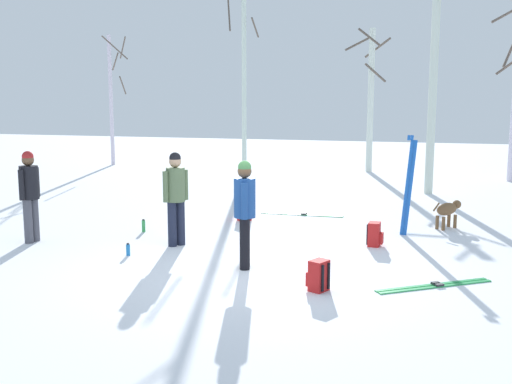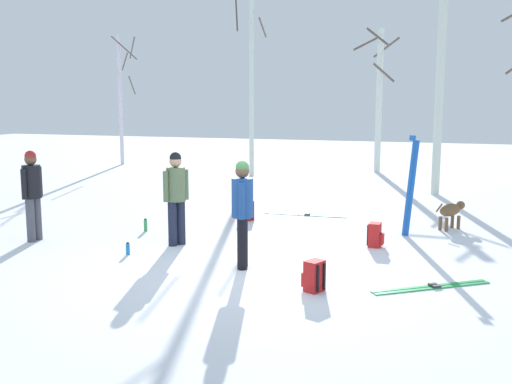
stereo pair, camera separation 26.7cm
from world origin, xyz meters
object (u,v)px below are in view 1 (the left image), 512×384
object	(u,v)px
backpack_0	(318,276)
ski_pair_lying_1	(435,286)
ski_pair_lying_0	(302,214)
ski_pair_planted_1	(409,186)
birch_tree_2	(370,96)
person_2	(245,207)
dog	(448,210)
person_1	(176,193)
birch_tree_1	(244,57)
backpack_2	(375,235)
backpack_1	(244,211)
person_0	(30,190)
water_bottle_1	(128,250)
water_bottle_0	(144,226)
birch_tree_0	(112,97)
birch_tree_3	(434,67)

from	to	relation	value
backpack_0	ski_pair_lying_1	bearing A→B (deg)	23.78
ski_pair_lying_0	backpack_0	distance (m)	5.59
ski_pair_planted_1	birch_tree_2	world-z (taller)	birch_tree_2
person_2	dog	bearing A→B (deg)	52.63
person_1	birch_tree_2	xyz separation A→B (m)	(2.02, 12.53, 1.79)
ski_pair_planted_1	ski_pair_lying_0	world-z (taller)	ski_pair_planted_1
birch_tree_2	birch_tree_1	bearing A→B (deg)	-148.68
dog	backpack_2	size ratio (longest dim) A/B	1.70
person_2	birch_tree_2	xyz separation A→B (m)	(0.36, 13.57, 1.79)
backpack_1	birch_tree_2	bearing A→B (deg)	81.13
person_0	person_2	bearing A→B (deg)	-6.28
backpack_1	dog	bearing A→B (deg)	6.39
ski_pair_planted_1	birch_tree_1	xyz separation A→B (m)	(-6.03, 7.96, 3.11)
person_2	water_bottle_1	size ratio (longest dim) A/B	7.82
backpack_2	dog	bearing A→B (deg)	57.27
person_2	water_bottle_0	distance (m)	3.46
ski_pair_lying_1	birch_tree_2	size ratio (longest dim) A/B	0.31
backpack_0	birch_tree_0	distance (m)	17.92
person_1	backpack_2	world-z (taller)	person_1
water_bottle_1	birch_tree_2	xyz separation A→B (m)	(2.51, 13.44, 2.67)
person_1	person_2	world-z (taller)	same
ski_pair_lying_0	water_bottle_1	distance (m)	4.92
water_bottle_1	birch_tree_1	xyz separation A→B (m)	(-1.54, 10.97, 3.99)
water_bottle_1	birch_tree_1	bearing A→B (deg)	98.00
ski_pair_planted_1	backpack_0	bearing A→B (deg)	-104.12
water_bottle_1	backpack_2	bearing A→B (deg)	26.00
person_0	birch_tree_2	size ratio (longest dim) A/B	0.33
backpack_2	birch_tree_3	xyz separation A→B (m)	(0.81, 6.68, 3.33)
backpack_2	birch_tree_2	xyz separation A→B (m)	(-1.46, 11.51, 2.56)
ski_pair_lying_1	birch_tree_0	xyz separation A→B (m)	(-12.82, 13.01, 2.76)
backpack_0	birch_tree_1	size ratio (longest dim) A/B	0.06
person_0	birch_tree_2	bearing A→B (deg)	70.13
ski_pair_lying_1	birch_tree_3	world-z (taller)	birch_tree_3
ski_pair_planted_1	dog	bearing A→B (deg)	50.18
ski_pair_lying_1	birch_tree_0	size ratio (longest dim) A/B	0.31
ski_pair_planted_1	birch_tree_3	world-z (taller)	birch_tree_3
water_bottle_1	ski_pair_lying_1	bearing A→B (deg)	-2.60
water_bottle_0	water_bottle_1	bearing A→B (deg)	-70.37
person_0	backpack_1	xyz separation A→B (m)	(3.17, 3.10, -0.77)
person_0	water_bottle_1	bearing A→B (deg)	-9.08
backpack_2	ski_pair_planted_1	bearing A→B (deg)	64.39
person_0	water_bottle_0	xyz separation A→B (m)	(1.59, 1.39, -0.86)
ski_pair_lying_1	birch_tree_3	bearing A→B (deg)	91.81
person_0	person_1	xyz separation A→B (m)	(2.71, 0.56, 0.00)
water_bottle_0	birch_tree_1	distance (m)	10.09
water_bottle_0	birch_tree_2	distance (m)	12.39
person_0	backpack_0	world-z (taller)	person_0
person_0	ski_pair_lying_0	world-z (taller)	person_0
backpack_0	backpack_1	world-z (taller)	same
person_0	ski_pair_planted_1	world-z (taller)	ski_pair_planted_1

